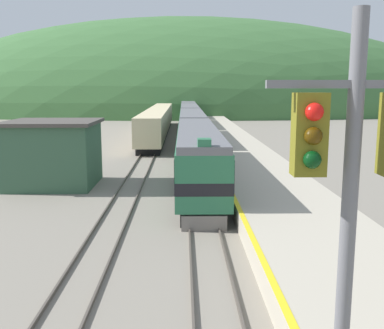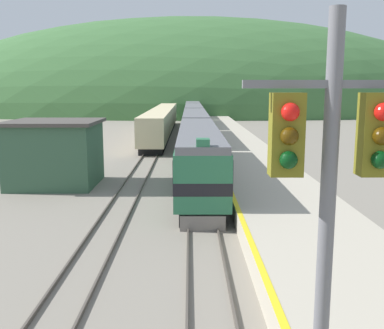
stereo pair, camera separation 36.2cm
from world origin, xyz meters
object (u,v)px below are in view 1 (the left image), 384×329
(carriage_fourth, at_px, (188,110))
(signal_mast_main, at_px, (349,226))
(carriage_third, at_px, (189,117))
(siding_train, at_px, (159,121))
(express_train_lead_car, at_px, (198,155))
(carriage_second, at_px, (192,128))

(carriage_fourth, height_order, signal_mast_main, signal_mast_main)
(carriage_third, relative_size, siding_train, 0.45)
(carriage_third, distance_m, signal_mast_main, 67.33)
(carriage_third, height_order, siding_train, carriage_third)
(express_train_lead_car, relative_size, siding_train, 0.47)
(express_train_lead_car, distance_m, siding_train, 35.75)
(express_train_lead_car, bearing_deg, carriage_third, 90.00)
(express_train_lead_car, height_order, carriage_fourth, express_train_lead_car)
(express_train_lead_car, height_order, carriage_third, express_train_lead_car)
(carriage_third, bearing_deg, carriage_second, -90.00)
(carriage_second, xyz_separation_m, carriage_third, (0.00, 20.72, 0.00))
(carriage_fourth, bearing_deg, signal_mast_main, -89.28)
(express_train_lead_car, xyz_separation_m, siding_train, (-4.65, 35.45, -0.25))
(carriage_third, distance_m, siding_train, 8.00)
(express_train_lead_car, bearing_deg, carriage_fourth, 90.00)
(carriage_third, bearing_deg, express_train_lead_car, -90.00)
(carriage_third, height_order, carriage_fourth, same)
(express_train_lead_car, distance_m, carriage_fourth, 62.68)
(carriage_third, xyz_separation_m, carriage_fourth, (0.00, 20.72, 0.00))
(carriage_second, relative_size, signal_mast_main, 2.55)
(express_train_lead_car, height_order, siding_train, express_train_lead_car)
(carriage_fourth, xyz_separation_m, siding_train, (-4.65, -27.24, -0.24))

